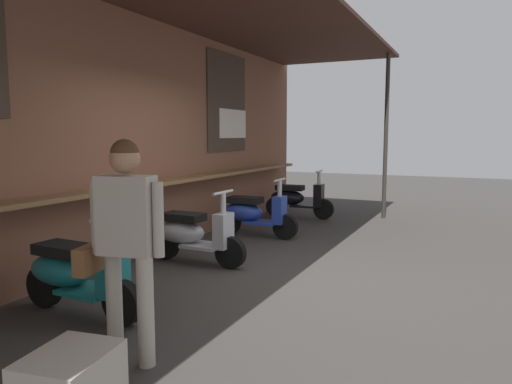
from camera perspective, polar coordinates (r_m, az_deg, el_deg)
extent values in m
plane|color=#383533|center=(5.77, 1.17, -9.82)|extent=(30.51, 30.51, 0.00)
cube|color=brown|center=(6.62, -15.15, 7.36)|extent=(10.90, 0.25, 3.48)
cube|color=brown|center=(6.46, -12.88, 0.87)|extent=(9.81, 0.36, 0.05)
cube|color=#423328|center=(8.65, -3.48, 10.59)|extent=(1.37, 0.02, 1.72)
cube|color=beige|center=(8.80, -2.81, 8.16)|extent=(1.01, 0.03, 0.52)
cylinder|color=#332D28|center=(9.78, 15.28, 6.45)|extent=(0.08, 0.08, 3.26)
ellipsoid|color=#197075|center=(4.87, -22.26, -8.58)|extent=(0.41, 0.72, 0.30)
cube|color=black|center=(4.79, -21.98, -6.37)|extent=(0.32, 0.56, 0.10)
cube|color=#197075|center=(4.66, -19.34, -11.07)|extent=(0.40, 0.52, 0.04)
cube|color=#197075|center=(4.39, -16.75, -9.08)|extent=(0.29, 0.17, 0.44)
cylinder|color=#B7B7BC|center=(4.36, -16.80, -7.44)|extent=(0.07, 0.07, 0.70)
cylinder|color=#B7B7BC|center=(4.29, -16.96, -2.90)|extent=(0.46, 0.06, 0.04)
cylinder|color=black|center=(4.41, -15.67, -12.68)|extent=(0.12, 0.40, 0.40)
cylinder|color=black|center=(5.12, -23.99, -10.27)|extent=(0.12, 0.40, 0.40)
ellipsoid|color=#B2B5BA|center=(6.32, -9.05, -4.70)|extent=(0.39, 0.71, 0.30)
cube|color=black|center=(6.25, -8.71, -2.95)|extent=(0.31, 0.55, 0.10)
cube|color=#B2B5BA|center=(6.16, -6.34, -6.38)|extent=(0.39, 0.51, 0.04)
cube|color=#B2B5BA|center=(5.96, -3.93, -4.64)|extent=(0.28, 0.16, 0.44)
cylinder|color=#B7B7BC|center=(5.94, -3.94, -3.41)|extent=(0.07, 0.07, 0.70)
cylinder|color=#B7B7BC|center=(5.88, -3.97, -0.05)|extent=(0.46, 0.04, 0.04)
cylinder|color=black|center=(5.97, -3.07, -7.27)|extent=(0.11, 0.40, 0.40)
cylinder|color=black|center=(6.51, -10.83, -6.21)|extent=(0.11, 0.40, 0.40)
ellipsoid|color=#233D9E|center=(7.85, -1.63, -2.38)|extent=(0.40, 0.71, 0.30)
cube|color=black|center=(7.80, -1.30, -0.95)|extent=(0.32, 0.56, 0.10)
cube|color=#233D9E|center=(7.73, 0.74, -3.64)|extent=(0.40, 0.51, 0.04)
cube|color=#233D9E|center=(7.59, 2.83, -2.16)|extent=(0.29, 0.17, 0.44)
cylinder|color=#B7B7BC|center=(7.57, 2.84, -1.19)|extent=(0.07, 0.07, 0.70)
cylinder|color=#B7B7BC|center=(7.53, 2.85, 1.45)|extent=(0.46, 0.05, 0.04)
cylinder|color=black|center=(7.60, 3.53, -4.22)|extent=(0.11, 0.40, 0.40)
cylinder|color=black|center=(7.99, -3.25, -3.68)|extent=(0.11, 0.40, 0.40)
ellipsoid|color=black|center=(9.67, 3.78, -0.65)|extent=(0.43, 0.72, 0.30)
cube|color=black|center=(9.63, 4.07, 0.52)|extent=(0.34, 0.57, 0.10)
cube|color=black|center=(9.59, 5.77, -1.64)|extent=(0.41, 0.53, 0.04)
cube|color=black|center=(9.49, 7.53, -0.41)|extent=(0.29, 0.18, 0.44)
cylinder|color=#B7B7BC|center=(9.47, 7.54, 0.37)|extent=(0.07, 0.07, 0.70)
cylinder|color=#B7B7BC|center=(9.44, 7.57, 2.48)|extent=(0.46, 0.07, 0.04)
cylinder|color=black|center=(9.50, 8.09, -2.05)|extent=(0.13, 0.41, 0.40)
cylinder|color=black|center=(9.77, 2.37, -1.75)|extent=(0.13, 0.41, 0.40)
cylinder|color=#ADA393|center=(3.58, -13.06, -13.79)|extent=(0.12, 0.12, 0.80)
cylinder|color=#ADA393|center=(3.80, -16.59, -12.70)|extent=(0.12, 0.12, 0.80)
cube|color=#ADA393|center=(3.52, -15.22, -2.70)|extent=(0.28, 0.43, 0.57)
sphere|color=#A37556|center=(3.47, -15.42, 3.87)|extent=(0.22, 0.22, 0.22)
sphere|color=#472D19|center=(3.47, -15.44, 4.50)|extent=(0.20, 0.20, 0.20)
cylinder|color=#ADA393|center=(3.42, -11.63, -3.27)|extent=(0.08, 0.08, 0.53)
cylinder|color=#ADA393|center=(3.64, -18.56, -2.87)|extent=(0.08, 0.08, 0.53)
cube|color=brown|center=(3.72, -19.46, -7.68)|extent=(0.28, 0.15, 0.20)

